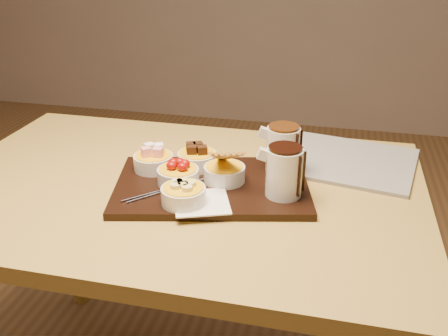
% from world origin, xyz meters
% --- Properties ---
extents(dining_table, '(1.20, 0.80, 0.75)m').
position_xyz_m(dining_table, '(0.00, 0.00, 0.65)').
color(dining_table, '#A98D3F').
rests_on(dining_table, ground).
extents(serving_board, '(0.52, 0.40, 0.02)m').
position_xyz_m(serving_board, '(0.09, -0.01, 0.76)').
color(serving_board, black).
rests_on(serving_board, dining_table).
extents(napkin, '(0.15, 0.15, 0.00)m').
position_xyz_m(napkin, '(0.09, -0.11, 0.77)').
color(napkin, white).
rests_on(napkin, serving_board).
extents(bowl_marshmallows, '(0.10, 0.10, 0.04)m').
position_xyz_m(bowl_marshmallows, '(-0.07, 0.03, 0.79)').
color(bowl_marshmallows, beige).
rests_on(bowl_marshmallows, serving_board).
extents(bowl_cake, '(0.10, 0.10, 0.04)m').
position_xyz_m(bowl_cake, '(0.03, 0.07, 0.79)').
color(bowl_cake, beige).
rests_on(bowl_cake, serving_board).
extents(bowl_strawberries, '(0.10, 0.10, 0.04)m').
position_xyz_m(bowl_strawberries, '(0.01, -0.03, 0.79)').
color(bowl_strawberries, beige).
rests_on(bowl_strawberries, serving_board).
extents(bowl_biscotti, '(0.10, 0.10, 0.04)m').
position_xyz_m(bowl_biscotti, '(0.12, 0.01, 0.79)').
color(bowl_biscotti, beige).
rests_on(bowl_biscotti, serving_board).
extents(bowl_bananas, '(0.10, 0.10, 0.04)m').
position_xyz_m(bowl_bananas, '(0.05, -0.12, 0.79)').
color(bowl_bananas, beige).
rests_on(bowl_bananas, serving_board).
extents(pitcher_dark_chocolate, '(0.10, 0.10, 0.11)m').
position_xyz_m(pitcher_dark_chocolate, '(0.26, -0.03, 0.82)').
color(pitcher_dark_chocolate, silver).
rests_on(pitcher_dark_chocolate, serving_board).
extents(pitcher_milk_chocolate, '(0.10, 0.10, 0.11)m').
position_xyz_m(pitcher_milk_chocolate, '(0.25, 0.10, 0.82)').
color(pitcher_milk_chocolate, silver).
rests_on(pitcher_milk_chocolate, serving_board).
extents(fondue_skewers, '(0.20, 0.21, 0.01)m').
position_xyz_m(fondue_skewers, '(0.01, -0.06, 0.77)').
color(fondue_skewers, silver).
rests_on(fondue_skewers, serving_board).
extents(newspaper, '(0.42, 0.36, 0.01)m').
position_xyz_m(newspaper, '(0.39, 0.22, 0.76)').
color(newspaper, beige).
rests_on(newspaper, dining_table).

